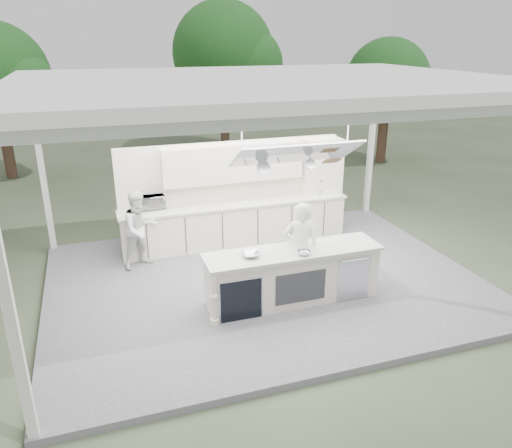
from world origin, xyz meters
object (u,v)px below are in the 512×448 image
object	(u,v)px
demo_island	(292,276)
head_chef	(301,249)
back_counter	(236,223)
sous_chef	(140,229)

from	to	relation	value
demo_island	head_chef	bearing A→B (deg)	40.60
back_counter	sous_chef	bearing A→B (deg)	-165.83
head_chef	sous_chef	xyz separation A→B (m)	(-2.56, 2.06, -0.07)
demo_island	back_counter	distance (m)	2.82
sous_chef	demo_island	bearing A→B (deg)	-69.04
sous_chef	back_counter	bearing A→B (deg)	-10.41
demo_island	back_counter	xyz separation A→B (m)	(-0.18, 2.81, 0.00)
back_counter	sous_chef	xyz separation A→B (m)	(-2.14, -0.54, 0.31)
demo_island	back_counter	world-z (taller)	same
demo_island	sous_chef	bearing A→B (deg)	135.54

